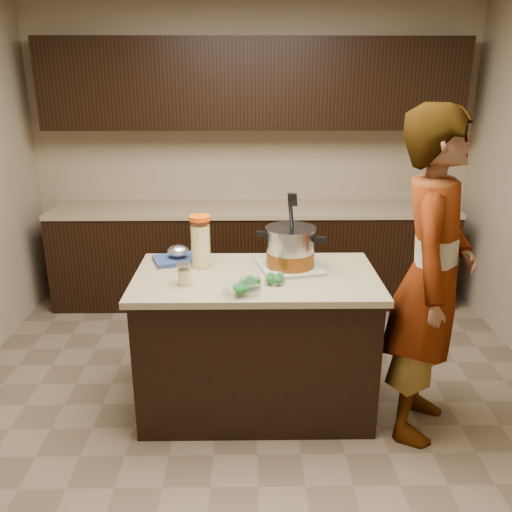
{
  "coord_description": "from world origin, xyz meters",
  "views": [
    {
      "loc": [
        -0.04,
        -3.03,
        2.07
      ],
      "look_at": [
        0.0,
        0.0,
        1.02
      ],
      "focal_mm": 38.0,
      "sensor_mm": 36.0,
      "label": 1
    }
  ],
  "objects_px": {
    "lemonade_pitcher": "(201,243)",
    "person": "(431,279)",
    "island": "(256,341)",
    "stock_pot": "(290,250)"
  },
  "relations": [
    {
      "from": "lemonade_pitcher",
      "to": "person",
      "type": "bearing_deg",
      "value": -15.92
    },
    {
      "from": "lemonade_pitcher",
      "to": "person",
      "type": "distance_m",
      "value": 1.38
    },
    {
      "from": "island",
      "to": "stock_pot",
      "type": "distance_m",
      "value": 0.62
    },
    {
      "from": "person",
      "to": "lemonade_pitcher",
      "type": "bearing_deg",
      "value": 98.58
    },
    {
      "from": "island",
      "to": "person",
      "type": "bearing_deg",
      "value": -12.65
    },
    {
      "from": "stock_pot",
      "to": "person",
      "type": "bearing_deg",
      "value": -4.37
    },
    {
      "from": "stock_pot",
      "to": "lemonade_pitcher",
      "type": "distance_m",
      "value": 0.55
    },
    {
      "from": "stock_pot",
      "to": "lemonade_pitcher",
      "type": "height_order",
      "value": "stock_pot"
    },
    {
      "from": "island",
      "to": "lemonade_pitcher",
      "type": "distance_m",
      "value": 0.71
    },
    {
      "from": "person",
      "to": "stock_pot",
      "type": "bearing_deg",
      "value": 91.44
    }
  ]
}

